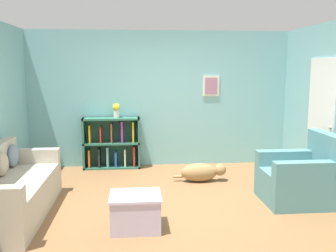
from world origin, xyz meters
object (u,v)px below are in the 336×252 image
object	(u,v)px
couch	(9,191)
dog	(202,172)
vase	(116,110)
bookshelf	(112,144)
recliner_chair	(302,178)
coffee_table	(136,210)

from	to	relation	value
couch	dog	size ratio (longest dim) A/B	2.19
vase	bookshelf	bearing A→B (deg)	166.79
vase	couch	bearing A→B (deg)	-119.10
dog	vase	size ratio (longest dim) A/B	3.36
bookshelf	recliner_chair	bearing A→B (deg)	-37.24
couch	vase	xyz separation A→B (m)	(1.27, 2.28, 0.79)
recliner_chair	bookshelf	bearing A→B (deg)	142.76
couch	vase	bearing A→B (deg)	60.90
couch	coffee_table	distance (m)	1.69
recliner_chair	coffee_table	xyz separation A→B (m)	(-2.36, -0.70, -0.13)
coffee_table	vase	bearing A→B (deg)	96.88
vase	recliner_chair	bearing A→B (deg)	-37.91
couch	vase	size ratio (longest dim) A/B	7.37
bookshelf	dog	size ratio (longest dim) A/B	1.17
couch	vase	world-z (taller)	vase
bookshelf	couch	bearing A→B (deg)	-117.01
couch	coffee_table	bearing A→B (deg)	-17.82
coffee_table	dog	xyz separation A→B (m)	(1.12, 1.78, -0.06)
recliner_chair	dog	bearing A→B (deg)	138.70
bookshelf	recliner_chair	size ratio (longest dim) A/B	1.08
couch	recliner_chair	world-z (taller)	recliner_chair
bookshelf	dog	distance (m)	1.89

